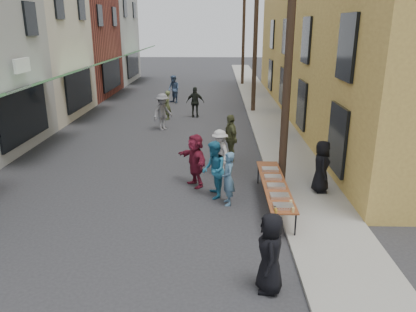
{
  "coord_description": "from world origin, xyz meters",
  "views": [
    {
      "loc": [
        2.13,
        -9.87,
        5.15
      ],
      "look_at": [
        1.83,
        2.0,
        1.3
      ],
      "focal_mm": 35.0,
      "sensor_mm": 36.0,
      "label": 1
    }
  ],
  "objects_px": {
    "utility_pole_near": "(289,47)",
    "catering_tray_sausage": "(283,206)",
    "guest_front_a": "(270,253)",
    "guest_front_c": "(214,170)",
    "serving_table": "(275,185)",
    "utility_pole_mid": "(255,36)",
    "server": "(321,166)",
    "utility_pole_far": "(244,33)"
  },
  "relations": [
    {
      "from": "utility_pole_near",
      "to": "utility_pole_far",
      "type": "xyz_separation_m",
      "value": [
        0.0,
        24.0,
        0.0
      ]
    },
    {
      "from": "utility_pole_far",
      "to": "server",
      "type": "bearing_deg",
      "value": -87.51
    },
    {
      "from": "guest_front_a",
      "to": "catering_tray_sausage",
      "type": "bearing_deg",
      "value": 168.53
    },
    {
      "from": "utility_pole_far",
      "to": "server",
      "type": "xyz_separation_m",
      "value": [
        1.08,
        -24.85,
        -3.57
      ]
    },
    {
      "from": "utility_pole_near",
      "to": "server",
      "type": "xyz_separation_m",
      "value": [
        1.08,
        -0.85,
        -3.57
      ]
    },
    {
      "from": "utility_pole_near",
      "to": "utility_pole_mid",
      "type": "xyz_separation_m",
      "value": [
        0.0,
        12.0,
        0.0
      ]
    },
    {
      "from": "catering_tray_sausage",
      "to": "utility_pole_near",
      "type": "bearing_deg",
      "value": 81.86
    },
    {
      "from": "utility_pole_near",
      "to": "guest_front_c",
      "type": "height_order",
      "value": "utility_pole_near"
    },
    {
      "from": "guest_front_a",
      "to": "guest_front_c",
      "type": "height_order",
      "value": "guest_front_c"
    },
    {
      "from": "utility_pole_near",
      "to": "server",
      "type": "bearing_deg",
      "value": -38.0
    },
    {
      "from": "catering_tray_sausage",
      "to": "server",
      "type": "relative_size",
      "value": 0.3
    },
    {
      "from": "catering_tray_sausage",
      "to": "guest_front_c",
      "type": "relative_size",
      "value": 0.28
    },
    {
      "from": "serving_table",
      "to": "guest_front_c",
      "type": "bearing_deg",
      "value": 158.85
    },
    {
      "from": "utility_pole_mid",
      "to": "catering_tray_sausage",
      "type": "height_order",
      "value": "utility_pole_mid"
    },
    {
      "from": "utility_pole_mid",
      "to": "guest_front_c",
      "type": "distance_m",
      "value": 13.83
    },
    {
      "from": "utility_pole_near",
      "to": "serving_table",
      "type": "height_order",
      "value": "utility_pole_near"
    },
    {
      "from": "utility_pole_mid",
      "to": "catering_tray_sausage",
      "type": "distance_m",
      "value": 15.94
    },
    {
      "from": "utility_pole_near",
      "to": "catering_tray_sausage",
      "type": "bearing_deg",
      "value": -98.14
    },
    {
      "from": "catering_tray_sausage",
      "to": "guest_front_c",
      "type": "distance_m",
      "value": 2.95
    },
    {
      "from": "utility_pole_near",
      "to": "guest_front_a",
      "type": "height_order",
      "value": "utility_pole_near"
    },
    {
      "from": "guest_front_c",
      "to": "utility_pole_near",
      "type": "bearing_deg",
      "value": 110.23
    },
    {
      "from": "serving_table",
      "to": "server",
      "type": "distance_m",
      "value": 1.88
    },
    {
      "from": "utility_pole_near",
      "to": "utility_pole_far",
      "type": "distance_m",
      "value": 24.0
    },
    {
      "from": "catering_tray_sausage",
      "to": "serving_table",
      "type": "bearing_deg",
      "value": 90.0
    },
    {
      "from": "serving_table",
      "to": "guest_front_a",
      "type": "xyz_separation_m",
      "value": [
        -0.61,
        -3.97,
        0.13
      ]
    },
    {
      "from": "utility_pole_far",
      "to": "serving_table",
      "type": "distance_m",
      "value": 26.13
    },
    {
      "from": "utility_pole_near",
      "to": "guest_front_c",
      "type": "xyz_separation_m",
      "value": [
        -2.29,
        -1.15,
        -3.6
      ]
    },
    {
      "from": "utility_pole_mid",
      "to": "utility_pole_near",
      "type": "bearing_deg",
      "value": -90.0
    },
    {
      "from": "server",
      "to": "utility_pole_near",
      "type": "bearing_deg",
      "value": 57.14
    },
    {
      "from": "catering_tray_sausage",
      "to": "guest_front_c",
      "type": "xyz_separation_m",
      "value": [
        -1.79,
        2.34,
        0.11
      ]
    },
    {
      "from": "utility_pole_mid",
      "to": "server",
      "type": "relative_size",
      "value": 5.4
    },
    {
      "from": "utility_pole_mid",
      "to": "guest_front_c",
      "type": "bearing_deg",
      "value": -99.86
    },
    {
      "from": "utility_pole_far",
      "to": "guest_front_c",
      "type": "distance_m",
      "value": 25.51
    },
    {
      "from": "utility_pole_mid",
      "to": "utility_pole_far",
      "type": "bearing_deg",
      "value": 90.0
    },
    {
      "from": "utility_pole_near",
      "to": "guest_front_c",
      "type": "bearing_deg",
      "value": -153.22
    },
    {
      "from": "serving_table",
      "to": "guest_front_c",
      "type": "xyz_separation_m",
      "value": [
        -1.79,
        0.69,
        0.19
      ]
    },
    {
      "from": "guest_front_c",
      "to": "serving_table",
      "type": "bearing_deg",
      "value": 62.31
    },
    {
      "from": "utility_pole_mid",
      "to": "serving_table",
      "type": "relative_size",
      "value": 2.25
    },
    {
      "from": "guest_front_a",
      "to": "server",
      "type": "bearing_deg",
      "value": 159.46
    },
    {
      "from": "utility_pole_mid",
      "to": "server",
      "type": "xyz_separation_m",
      "value": [
        1.08,
        -12.85,
        -3.57
      ]
    },
    {
      "from": "serving_table",
      "to": "guest_front_c",
      "type": "relative_size",
      "value": 2.22
    },
    {
      "from": "utility_pole_far",
      "to": "guest_front_a",
      "type": "height_order",
      "value": "utility_pole_far"
    }
  ]
}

